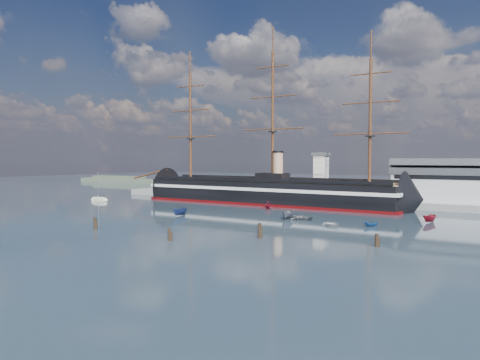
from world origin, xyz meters
The scene contains 17 objects.
ground centered at (0.00, 40.00, 0.00)m, with size 600.00×600.00×0.00m, color #172634.
quay centered at (10.00, 76.00, 0.00)m, with size 180.00×18.00×2.00m, color slate.
quay_tower centered at (3.00, 73.00, 9.75)m, with size 5.00×5.00×15.00m.
shoreline centered at (-139.23, 135.00, 1.45)m, with size 120.00×10.00×4.00m.
warship centered at (-12.31, 60.00, 4.04)m, with size 113.09×18.66×53.94m.
sailboat centered at (-65.41, 37.13, 0.67)m, with size 6.72×2.56×10.50m.
motorboat_a centered at (-14.32, 19.59, 0.00)m, with size 6.40×2.35×2.56m, color navy.
motorboat_b centered at (16.41, 28.77, 0.00)m, with size 3.71×1.48×1.73m, color gray.
motorboat_c centered at (12.53, 28.52, 0.00)m, with size 6.49×2.38×2.59m, color #575B68.
motorboat_d centered at (-3.29, 47.35, 0.00)m, with size 6.79×2.94×2.49m, color maroon.
motorboat_e centered at (26.02, 23.31, 0.00)m, with size 2.67×1.07×1.25m, color silver.
motorboat_f centered at (43.51, 40.58, 0.00)m, with size 5.74×2.10×2.29m, color maroon.
motorboat_g centered at (33.95, 26.35, 0.00)m, with size 3.46×1.27×1.38m, color navy.
piling_near_left centered at (-14.32, -8.42, 0.00)m, with size 0.64×0.64×3.26m, color black.
piling_near_mid centered at (7.99, -10.41, 0.00)m, with size 0.64×0.64×2.90m, color black.
piling_near_right centered at (20.50, 0.74, 0.00)m, with size 0.64×0.64×3.56m, color black.
piling_far_right centered at (41.66, 3.73, 0.00)m, with size 0.64×0.64×2.91m, color black.
Camera 1 is at (63.98, -75.09, 14.93)m, focal length 35.00 mm.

